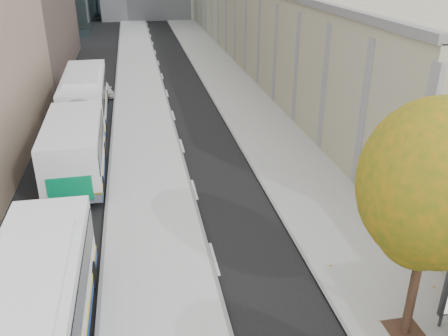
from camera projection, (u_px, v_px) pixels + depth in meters
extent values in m
cube|color=#AFAFAF|center=(143.00, 121.00, 33.31)|extent=(4.25, 150.00, 0.15)
cube|color=gray|center=(253.00, 115.00, 34.67)|extent=(4.75, 150.00, 0.08)
cube|color=#9D9879|center=(286.00, 10.00, 60.80)|extent=(18.00, 92.00, 8.00)
cylinder|color=black|center=(413.00, 290.00, 14.26)|extent=(0.28, 0.28, 3.24)
sphere|color=#335312|center=(435.00, 184.00, 12.76)|extent=(4.20, 4.20, 4.20)
cube|color=white|center=(82.00, 116.00, 29.53)|extent=(3.13, 18.86, 3.13)
cube|color=black|center=(81.00, 107.00, 29.29)|extent=(3.18, 18.11, 1.09)
cube|color=#047D4C|center=(65.00, 189.00, 21.32)|extent=(1.99, 0.10, 1.21)
imported|color=beige|center=(103.00, 89.00, 39.09)|extent=(2.10, 3.64, 1.16)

